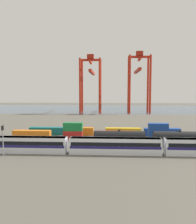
# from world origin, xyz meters

# --- Properties ---
(ground_plane) EXTENTS (420.00, 420.00, 0.00)m
(ground_plane) POSITION_xyz_m (0.00, 40.00, 0.00)
(ground_plane) COLOR #5B564C
(harbour_water) EXTENTS (400.00, 110.00, 0.01)m
(harbour_water) POSITION_xyz_m (0.00, 136.79, 0.00)
(harbour_water) COLOR #384C60
(harbour_water) RESTS_ON ground_plane
(passenger_train) EXTENTS (67.48, 3.14, 3.90)m
(passenger_train) POSITION_xyz_m (-6.88, -19.06, 2.14)
(passenger_train) COLOR silver
(passenger_train) RESTS_ON ground_plane
(signal_mast) EXTENTS (0.36, 0.60, 7.12)m
(signal_mast) POSITION_xyz_m (-33.07, -22.21, 4.66)
(signal_mast) COLOR gray
(signal_mast) RESTS_ON ground_plane
(shipping_container_0) EXTENTS (12.10, 2.44, 2.60)m
(shipping_container_0) POSITION_xyz_m (-33.40, -1.70, 1.30)
(shipping_container_0) COLOR orange
(shipping_container_0) RESTS_ON ground_plane
(shipping_container_1) EXTENTS (6.04, 2.44, 2.60)m
(shipping_container_1) POSITION_xyz_m (-19.99, -1.70, 1.30)
(shipping_container_1) COLOR #AD211C
(shipping_container_1) RESTS_ON ground_plane
(shipping_container_2) EXTENTS (6.04, 2.44, 2.60)m
(shipping_container_2) POSITION_xyz_m (-19.99, -1.70, 3.90)
(shipping_container_2) COLOR #197538
(shipping_container_2) RESTS_ON shipping_container_1
(shipping_container_3) EXTENTS (12.10, 2.44, 2.60)m
(shipping_container_3) POSITION_xyz_m (-6.58, -1.70, 1.30)
(shipping_container_3) COLOR #AD211C
(shipping_container_3) RESTS_ON ground_plane
(shipping_container_4) EXTENTS (6.04, 2.44, 2.60)m
(shipping_container_4) POSITION_xyz_m (6.83, -1.70, 1.30)
(shipping_container_4) COLOR #1C4299
(shipping_container_4) RESTS_ON ground_plane
(shipping_container_5) EXTENTS (6.04, 2.44, 2.60)m
(shipping_container_5) POSITION_xyz_m (6.83, -1.70, 3.90)
(shipping_container_5) COLOR #1C4299
(shipping_container_5) RESTS_ON shipping_container_4
(shipping_container_6) EXTENTS (12.10, 2.44, 2.60)m
(shipping_container_6) POSITION_xyz_m (-30.31, 5.08, 1.30)
(shipping_container_6) COLOR #146066
(shipping_container_6) RESTS_ON ground_plane
(shipping_container_7) EXTENTS (6.04, 2.44, 2.60)m
(shipping_container_7) POSITION_xyz_m (-17.03, 5.08, 1.30)
(shipping_container_7) COLOR orange
(shipping_container_7) RESTS_ON ground_plane
(shipping_container_8) EXTENTS (12.10, 2.44, 2.60)m
(shipping_container_8) POSITION_xyz_m (-3.75, 5.08, 1.30)
(shipping_container_8) COLOR gold
(shipping_container_8) RESTS_ON ground_plane
(shipping_container_9) EXTENTS (12.10, 2.44, 2.60)m
(shipping_container_9) POSITION_xyz_m (9.53, 5.08, 1.30)
(shipping_container_9) COLOR #1C4299
(shipping_container_9) RESTS_ON ground_plane
(gantry_crane_west) EXTENTS (15.62, 37.34, 42.34)m
(gantry_crane_west) POSITION_xyz_m (-23.15, 99.48, 25.89)
(gantry_crane_west) COLOR red
(gantry_crane_west) RESTS_ON ground_plane
(gantry_crane_central) EXTENTS (16.04, 35.38, 44.28)m
(gantry_crane_central) POSITION_xyz_m (12.28, 99.17, 26.78)
(gantry_crane_central) COLOR red
(gantry_crane_central) RESTS_ON ground_plane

